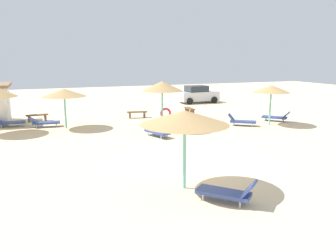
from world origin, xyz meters
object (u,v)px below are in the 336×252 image
lounger_1 (9,122)px  parasol_2 (162,87)px  bench_1 (37,116)px  bench_0 (137,113)px  parasol_4 (64,93)px  parasol_3 (185,118)px  lounger_4 (44,122)px  bench_2 (189,110)px  lounger_2 (156,131)px  lounger_0 (241,121)px  lounger_3 (228,192)px  lounger_5 (277,117)px  parked_car (198,95)px  parasol_0 (271,89)px

lounger_1 → parasol_2: bearing=-25.2°
lounger_1 → bench_1: bearing=41.4°
parasol_2 → bench_0: size_ratio=1.97×
parasol_2 → parasol_4: (-5.67, 2.58, -0.41)m
parasol_2 → parasol_4: bearing=155.5°
bench_1 → parasol_2: bearing=-38.2°
parasol_3 → lounger_4: size_ratio=1.55×
parasol_2 → bench_2: (4.07, 4.86, -2.35)m
lounger_2 → bench_1: lounger_2 is taller
parasol_4 → lounger_0: size_ratio=1.48×
lounger_3 → lounger_5: lounger_3 is taller
parasol_3 → lounger_1: parasol_3 is taller
parasol_3 → lounger_2: size_ratio=1.51×
lounger_2 → lounger_4: lounger_2 is taller
parasol_4 → lounger_3: 14.31m
lounger_0 → lounger_4: size_ratio=0.97×
lounger_1 → parked_car: size_ratio=0.47×
lounger_2 → bench_0: size_ratio=1.30×
lounger_1 → lounger_2: bearing=-36.0°
bench_1 → lounger_4: bearing=-79.7°
parasol_0 → lounger_4: (-14.27, 4.55, -2.10)m
bench_2 → parked_car: (3.59, 5.95, 0.48)m
parasol_3 → lounger_5: 14.64m
lounger_0 → lounger_5: size_ratio=1.05×
parasol_3 → bench_2: parasol_3 is taller
bench_2 → parked_car: bearing=58.9°
parasol_2 → lounger_4: (-6.97, 3.45, -2.38)m
bench_1 → parked_car: parked_car is taller
parasol_2 → bench_1: bearing=141.8°
parasol_3 → lounger_4: parasol_3 is taller
lounger_3 → parked_car: bearing=66.6°
bench_2 → lounger_4: bearing=-172.7°
parked_car → lounger_5: bearing=-85.5°
lounger_0 → parked_car: 11.78m
parked_car → lounger_4: bearing=-153.3°
lounger_3 → bench_2: lounger_3 is taller
parasol_0 → parasol_3: size_ratio=0.89×
parasol_4 → bench_1: (-1.73, 3.23, -1.94)m
parasol_3 → lounger_3: 2.80m
lounger_4 → lounger_5: 15.94m
lounger_3 → parked_car: parked_car is taller
parasol_2 → bench_2: 6.76m
lounger_2 → lounger_5: size_ratio=1.11×
lounger_2 → bench_2: size_ratio=1.32×
lounger_2 → lounger_3: (-0.82, -9.43, 0.01)m
parasol_4 → lounger_3: parasol_4 is taller
lounger_0 → parked_car: (2.34, 11.53, 0.50)m
lounger_2 → lounger_3: bearing=-95.0°
lounger_1 → lounger_5: size_ratio=1.07×
lounger_0 → parked_car: parked_car is taller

